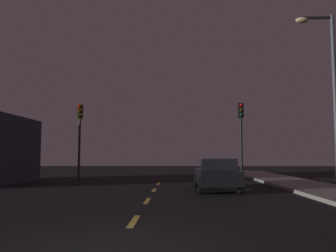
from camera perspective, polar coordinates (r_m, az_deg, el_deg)
name	(u,v)px	position (r m, az deg, el deg)	size (l,w,h in m)	color
ground_plane	(149,199)	(13.11, -3.21, -11.81)	(80.00, 80.00, 0.00)	black
lane_stripe_second	(134,221)	(8.78, -5.60, -15.24)	(0.16, 1.60, 0.01)	#EACC4C
lane_stripe_third	(147,201)	(12.52, -3.43, -12.13)	(0.16, 1.60, 0.01)	#EACC4C
lane_stripe_fourth	(154,190)	(16.29, -2.28, -10.44)	(0.16, 1.60, 0.01)	#EACC4C
lane_stripe_fifth	(158,183)	(20.07, -1.57, -9.38)	(0.16, 1.60, 0.01)	#EACC4C
traffic_signal_left	(80,127)	(22.14, -14.27, -0.19)	(0.32, 0.38, 4.74)	#2D2D30
traffic_signal_right	(241,126)	(21.68, 11.88, -0.03)	(0.32, 0.38, 4.80)	black
car_stopped_ahead	(217,174)	(16.29, 7.98, -7.78)	(1.87, 4.34, 1.45)	black
street_lamp_right	(329,86)	(16.46, 24.91, 5.97)	(1.66, 0.36, 7.66)	#4C4C51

